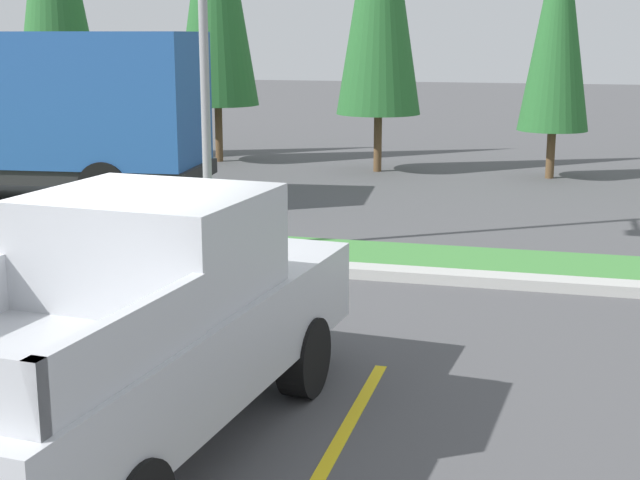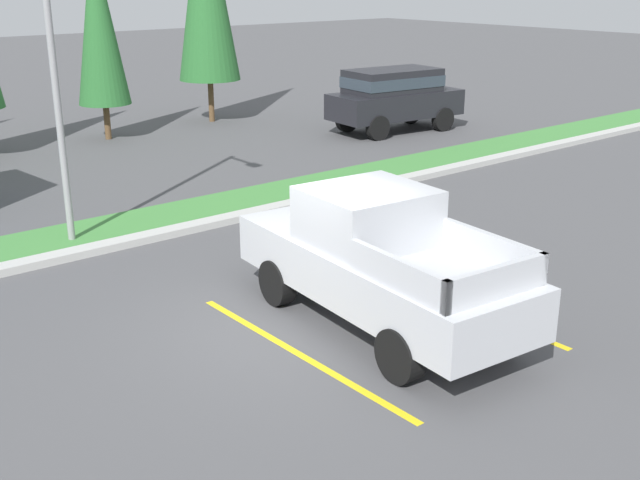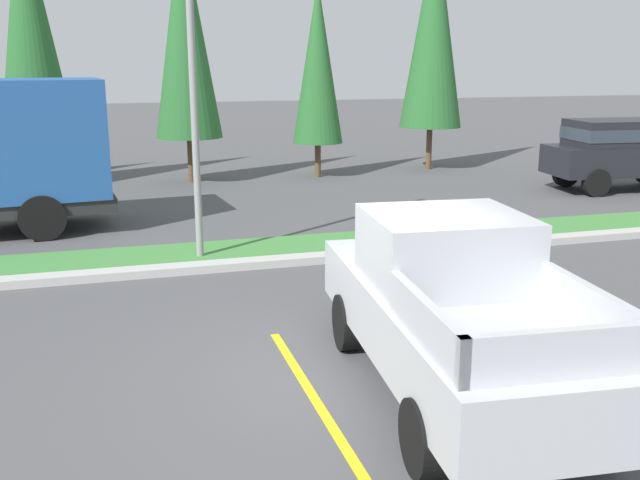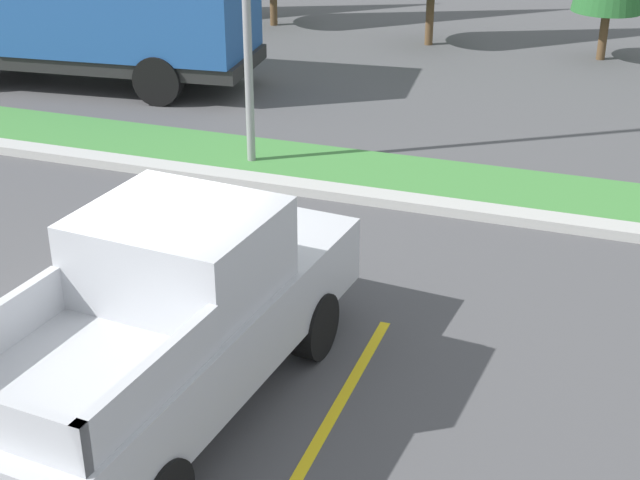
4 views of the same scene
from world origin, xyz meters
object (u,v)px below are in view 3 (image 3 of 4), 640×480
cypress_tree_left_inner (29,20)px  cypress_tree_rightmost (433,27)px  cypress_tree_center (185,30)px  cypress_tree_right_inner (318,62)px  street_light (192,34)px  suv_distant (624,149)px  pickup_truck_main (451,308)px

cypress_tree_left_inner → cypress_tree_rightmost: size_ratio=1.01×
cypress_tree_center → cypress_tree_right_inner: bearing=-0.7°
cypress_tree_left_inner → cypress_tree_rightmost: (12.99, -0.20, -0.04)m
cypress_tree_center → street_light: bearing=-95.4°
suv_distant → cypress_tree_left_inner: bearing=161.0°
cypress_tree_center → cypress_tree_right_inner: (4.19, -0.05, -0.96)m
suv_distant → cypress_tree_right_inner: size_ratio=0.75×
cypress_tree_center → cypress_tree_rightmost: (8.50, 0.54, 0.22)m
suv_distant → street_light: 14.13m
suv_distant → cypress_tree_rightmost: bearing=123.9°
cypress_tree_left_inner → street_light: bearing=-70.2°
cypress_tree_left_inner → cypress_tree_center: 4.56m
cypress_tree_left_inner → cypress_tree_right_inner: cypress_tree_left_inner is taller
pickup_truck_main → cypress_tree_left_inner: 18.01m
cypress_tree_left_inner → cypress_tree_center: bearing=-9.3°
suv_distant → cypress_tree_right_inner: (-8.05, 4.98, 2.49)m
street_light → cypress_tree_rightmost: size_ratio=0.89×
street_light → cypress_tree_center: 9.38m
street_light → cypress_tree_left_inner: cypress_tree_left_inner is taller
cypress_tree_rightmost → cypress_tree_center: bearing=-176.3°
cypress_tree_right_inner → cypress_tree_center: bearing=179.3°
suv_distant → cypress_tree_right_inner: 9.79m
pickup_truck_main → street_light: size_ratio=0.73×
pickup_truck_main → cypress_tree_right_inner: (3.00, 15.84, 2.68)m
cypress_tree_center → cypress_tree_left_inner: bearing=170.7°
pickup_truck_main → cypress_tree_right_inner: bearing=79.3°
cypress_tree_center → cypress_tree_right_inner: cypress_tree_center is taller
pickup_truck_main → cypress_tree_right_inner: 16.35m
suv_distant → cypress_tree_center: bearing=157.7°
street_light → cypress_tree_left_inner: size_ratio=0.88×
street_light → cypress_tree_right_inner: 10.58m
cypress_tree_center → cypress_tree_rightmost: bearing=3.7°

